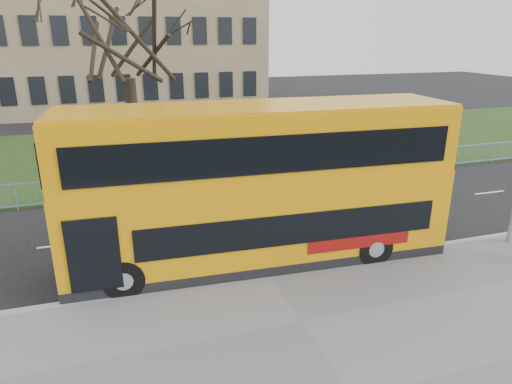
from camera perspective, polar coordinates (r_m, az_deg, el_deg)
ground at (r=15.08m, az=-0.47°, el=-7.62°), size 120.00×120.00×0.00m
kerb at (r=13.74m, az=1.45°, el=-10.14°), size 80.00×0.20×0.14m
grass_verge at (r=28.27m, az=-9.03°, el=5.14°), size 80.00×15.40×0.08m
guard_railing at (r=20.82m, az=-5.81°, el=1.64°), size 40.00×0.12×1.10m
bare_tree at (r=22.91m, az=-15.76°, el=15.75°), size 7.86×7.86×11.22m
civic_building at (r=47.88m, az=-19.83°, el=18.40°), size 30.00×15.00×14.00m
yellow_bus at (r=13.68m, az=0.42°, el=1.24°), size 11.61×3.28×4.82m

